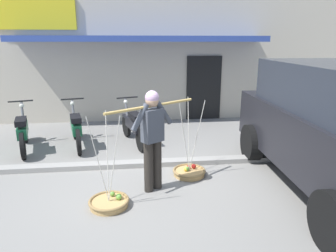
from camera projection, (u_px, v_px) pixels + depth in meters
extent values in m
plane|color=gray|center=(148.00, 181.00, 5.50)|extent=(90.00, 90.00, 0.00)
cube|color=gray|center=(146.00, 163.00, 6.15)|extent=(20.00, 0.24, 0.10)
cylinder|color=#2D2823|center=(157.00, 164.00, 5.13)|extent=(0.15, 0.15, 0.86)
cylinder|color=#2D2823|center=(149.00, 167.00, 5.02)|extent=(0.15, 0.15, 0.86)
cube|color=#474C56|center=(152.00, 125.00, 4.89)|extent=(0.39, 0.36, 0.54)
sphere|color=tan|center=(152.00, 101.00, 4.78)|extent=(0.21, 0.21, 0.21)
sphere|color=#D1A8CC|center=(152.00, 97.00, 4.76)|extent=(0.22, 0.22, 0.22)
cylinder|color=#474C56|center=(164.00, 113.00, 4.99)|extent=(0.33, 0.26, 0.43)
cylinder|color=#474C56|center=(140.00, 118.00, 4.69)|extent=(0.33, 0.26, 0.43)
cylinder|color=tan|center=(152.00, 106.00, 4.80)|extent=(1.44, 1.00, 0.04)
cylinder|color=tan|center=(189.00, 173.00, 5.72)|extent=(0.57, 0.57, 0.09)
torus|color=olive|center=(189.00, 170.00, 5.71)|extent=(0.62, 0.62, 0.05)
sphere|color=red|center=(189.00, 167.00, 5.78)|extent=(0.08, 0.08, 0.08)
sphere|color=#669E3C|center=(187.00, 169.00, 5.68)|extent=(0.09, 0.09, 0.09)
sphere|color=yellow|center=(186.00, 169.00, 5.67)|extent=(0.08, 0.08, 0.08)
sphere|color=#B2201C|center=(194.00, 166.00, 5.80)|extent=(0.09, 0.09, 0.09)
cylinder|color=silver|center=(189.00, 134.00, 5.65)|extent=(0.01, 0.28, 1.36)
cylinder|color=silver|center=(184.00, 138.00, 5.45)|extent=(0.24, 0.14, 1.36)
cylinder|color=silver|center=(197.00, 137.00, 5.47)|extent=(0.24, 0.14, 1.36)
cylinder|color=tan|center=(109.00, 204.00, 4.64)|extent=(0.57, 0.57, 0.09)
torus|color=olive|center=(109.00, 201.00, 4.62)|extent=(0.62, 0.62, 0.05)
sphere|color=#649C3B|center=(112.00, 194.00, 4.76)|extent=(0.08, 0.08, 0.08)
sphere|color=yellow|center=(119.00, 196.00, 4.70)|extent=(0.08, 0.08, 0.08)
sphere|color=#79BB47|center=(119.00, 197.00, 4.66)|extent=(0.09, 0.09, 0.09)
cylinder|color=silver|center=(107.00, 156.00, 4.57)|extent=(0.01, 0.28, 1.36)
cylinder|color=silver|center=(98.00, 161.00, 4.37)|extent=(0.24, 0.14, 1.36)
cylinder|color=silver|center=(114.00, 161.00, 4.39)|extent=(0.24, 0.14, 1.36)
cylinder|color=black|center=(25.00, 131.00, 7.54)|extent=(0.23, 0.58, 0.58)
cylinder|color=black|center=(23.00, 146.00, 6.44)|extent=(0.23, 0.58, 0.58)
cube|color=#19663D|center=(24.00, 121.00, 7.47)|extent=(0.21, 0.31, 0.06)
cube|color=#19663D|center=(23.00, 130.00, 6.84)|extent=(0.44, 0.92, 0.24)
cube|color=black|center=(21.00, 121.00, 6.62)|extent=(0.36, 0.60, 0.12)
cylinder|color=slate|center=(23.00, 116.00, 7.35)|extent=(0.14, 0.30, 0.76)
cylinder|color=black|center=(21.00, 101.00, 7.17)|extent=(0.53, 0.18, 0.04)
sphere|color=silver|center=(22.00, 106.00, 7.35)|extent=(0.11, 0.11, 0.11)
cylinder|color=black|center=(74.00, 128.00, 7.82)|extent=(0.22, 0.58, 0.58)
cylinder|color=black|center=(78.00, 142.00, 6.70)|extent=(0.22, 0.58, 0.58)
cube|color=#19663D|center=(74.00, 118.00, 7.75)|extent=(0.20, 0.31, 0.06)
cube|color=#19663D|center=(76.00, 127.00, 7.11)|extent=(0.41, 0.92, 0.24)
cube|color=black|center=(76.00, 118.00, 6.88)|extent=(0.35, 0.60, 0.12)
cylinder|color=slate|center=(73.00, 114.00, 7.62)|extent=(0.13, 0.30, 0.76)
cylinder|color=black|center=(72.00, 99.00, 7.45)|extent=(0.53, 0.16, 0.04)
sphere|color=silver|center=(72.00, 103.00, 7.63)|extent=(0.11, 0.11, 0.11)
cylinder|color=black|center=(126.00, 126.00, 8.00)|extent=(0.24, 0.58, 0.58)
cylinder|color=black|center=(141.00, 139.00, 6.90)|extent=(0.24, 0.58, 0.58)
cube|color=black|center=(126.00, 116.00, 7.93)|extent=(0.21, 0.31, 0.06)
cube|color=black|center=(134.00, 124.00, 7.30)|extent=(0.44, 0.92, 0.24)
cube|color=black|center=(136.00, 116.00, 7.08)|extent=(0.37, 0.60, 0.12)
cylinder|color=slate|center=(127.00, 112.00, 7.81)|extent=(0.14, 0.30, 0.76)
cylinder|color=black|center=(127.00, 98.00, 7.63)|extent=(0.53, 0.18, 0.04)
sphere|color=silver|center=(126.00, 102.00, 7.81)|extent=(0.11, 0.11, 0.11)
cube|color=black|center=(278.00, 117.00, 7.29)|extent=(1.62, 0.17, 0.44)
cylinder|color=black|center=(252.00, 143.00, 6.39)|extent=(0.29, 0.77, 0.76)
cylinder|color=black|center=(334.00, 222.00, 3.59)|extent=(0.29, 0.77, 0.76)
cube|color=silver|center=(278.00, 125.00, 7.30)|extent=(0.44, 0.04, 0.12)
cube|color=beige|center=(139.00, 50.00, 11.54)|extent=(13.00, 5.00, 4.20)
cube|color=#334CA3|center=(141.00, 39.00, 8.56)|extent=(7.15, 1.00, 0.16)
cube|color=yellow|center=(35.00, 13.00, 8.47)|extent=(2.20, 0.08, 0.90)
cube|color=black|center=(204.00, 88.00, 9.64)|extent=(1.10, 0.06, 2.00)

